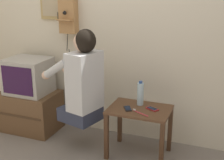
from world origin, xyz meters
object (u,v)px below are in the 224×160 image
at_px(wall_phone_antique, 68,14).
at_px(cell_phone_spare, 152,109).
at_px(person, 82,79).
at_px(cell_phone_held, 128,108).
at_px(television, 28,76).
at_px(water_bottle, 140,94).
at_px(toothbrush, 140,113).

bearing_deg(wall_phone_antique, cell_phone_spare, -16.18).
bearing_deg(person, cell_phone_spare, -65.72).
distance_m(person, cell_phone_held, 0.53).
relative_size(television, cell_phone_held, 3.44).
xyz_separation_m(television, wall_phone_antique, (0.43, 0.22, 0.68)).
distance_m(wall_phone_antique, cell_phone_spare, 1.37).
distance_m(television, wall_phone_antique, 0.84).
height_order(television, wall_phone_antique, wall_phone_antique).
bearing_deg(person, water_bottle, -55.92).
xyz_separation_m(cell_phone_spare, water_bottle, (-0.14, 0.08, 0.11)).
height_order(cell_phone_held, cell_phone_spare, same).
bearing_deg(toothbrush, wall_phone_antique, 92.51).
distance_m(wall_phone_antique, cell_phone_held, 1.23).
distance_m(television, cell_phone_spare, 1.49).
distance_m(television, cell_phone_held, 1.27).
height_order(wall_phone_antique, cell_phone_held, wall_phone_antique).
relative_size(person, toothbrush, 5.53).
bearing_deg(person, television, 91.34).
distance_m(cell_phone_held, toothbrush, 0.15).
bearing_deg(wall_phone_antique, water_bottle, -14.17).
bearing_deg(television, cell_phone_held, -7.26).
bearing_deg(cell_phone_spare, wall_phone_antique, 101.67).
bearing_deg(person, wall_phone_antique, 56.17).
distance_m(television, water_bottle, 1.33).
distance_m(person, water_bottle, 0.59).
relative_size(cell_phone_spare, water_bottle, 0.55).
bearing_deg(cell_phone_spare, water_bottle, 90.03).
height_order(person, water_bottle, person).
distance_m(cell_phone_spare, water_bottle, 0.20).
xyz_separation_m(person, television, (-0.79, 0.19, -0.11)).
bearing_deg(cell_phone_held, cell_phone_spare, -10.64).
xyz_separation_m(wall_phone_antique, cell_phone_held, (0.83, -0.38, -0.83)).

